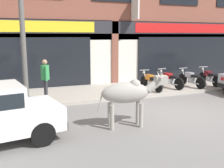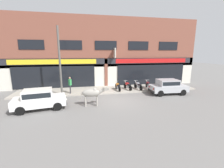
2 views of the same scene
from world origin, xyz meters
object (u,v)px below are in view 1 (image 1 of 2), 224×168
Objects in this scene: motorcycle_2 at (191,79)px; motorcycle_3 at (209,77)px; motorcycle_1 at (170,80)px; pedestrian at (45,75)px; cow at (129,93)px; utility_pole at (22,18)px; motorcycle_0 at (151,82)px.

motorcycle_3 is (1.19, 0.08, 0.00)m from motorcycle_2.
motorcycle_3 is at bearing -2.05° from motorcycle_1.
motorcycle_3 is 1.13× the size of pedestrian.
cow is 1.34× the size of pedestrian.
cow reaches higher than motorcycle_1.
motorcycle_1 is 7.27m from utility_pole.
motorcycle_0 is at bearing 3.30° from pedestrian.
motorcycle_2 is at bearing -8.22° from motorcycle_1.
cow is 4.90m from motorcycle_0.
pedestrian is at bearing 26.74° from utility_pole.
pedestrian is (-7.09, -0.25, 0.60)m from motorcycle_2.
motorcycle_2 is 1.19m from motorcycle_3.
cow is 1.19× the size of motorcycle_0.
utility_pole reaches higher than motorcycle_2.
pedestrian is at bearing -176.02° from motorcycle_1.
cow is at bearing -143.34° from motorcycle_2.
motorcycle_3 is at bearing 31.74° from cow.
cow is 6.49m from motorcycle_2.
motorcycle_2 is (5.19, 3.86, -0.49)m from cow.
motorcycle_0 is 1.01× the size of motorcycle_1.
motorcycle_3 is (6.38, 3.94, -0.49)m from cow.
utility_pole is (-9.02, -0.71, 2.71)m from motorcycle_3.
motorcycle_1 is (1.12, 0.14, 0.00)m from motorcycle_0.
cow reaches higher than motorcycle_2.
motorcycle_3 is (2.32, -0.08, 0.00)m from motorcycle_1.
cow is at bearing -50.72° from utility_pole.
cow is 5.74m from motorcycle_1.
motorcycle_1 and motorcycle_3 have the same top height.
motorcycle_2 is at bearing -0.71° from motorcycle_0.
cow reaches higher than motorcycle_0.
motorcycle_0 is 6.24m from utility_pole.
utility_pole is (-2.65, 3.24, 2.22)m from cow.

